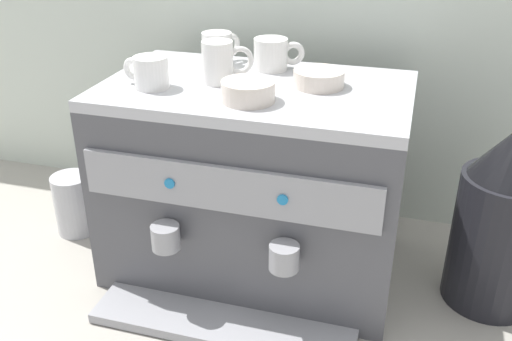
{
  "coord_description": "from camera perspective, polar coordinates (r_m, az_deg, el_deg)",
  "views": [
    {
      "loc": [
        0.31,
        -1.06,
        0.79
      ],
      "look_at": [
        0.0,
        0.0,
        0.24
      ],
      "focal_mm": 40.14,
      "sensor_mm": 36.0,
      "label": 1
    }
  ],
  "objects": [
    {
      "name": "ceramic_cup_1",
      "position": [
        1.25,
        1.71,
        11.52
      ],
      "size": [
        0.11,
        0.07,
        0.07
      ],
      "color": "white",
      "rests_on": "espresso_machine"
    },
    {
      "name": "milk_pitcher",
      "position": [
        1.5,
        -17.56,
        -3.11
      ],
      "size": [
        0.1,
        0.1,
        0.15
      ],
      "primitive_type": "cylinder",
      "color": "#B7B7BC",
      "rests_on": "ground_plane"
    },
    {
      "name": "ground_plane",
      "position": [
        1.36,
        0.0,
        -8.98
      ],
      "size": [
        4.0,
        4.0,
        0.0
      ],
      "primitive_type": "plane",
      "color": "#9E998E"
    },
    {
      "name": "ceramic_cup_3",
      "position": [
        1.16,
        -3.62,
        10.73
      ],
      "size": [
        0.1,
        0.08,
        0.08
      ],
      "color": "white",
      "rests_on": "espresso_machine"
    },
    {
      "name": "espresso_machine",
      "position": [
        1.24,
        -0.06,
        -1.11
      ],
      "size": [
        0.62,
        0.49,
        0.43
      ],
      "color": "#4C4C51",
      "rests_on": "ground_plane"
    },
    {
      "name": "ceramic_cup_0",
      "position": [
        1.28,
        -3.77,
        12.01
      ],
      "size": [
        0.07,
        0.1,
        0.07
      ],
      "color": "white",
      "rests_on": "espresso_machine"
    },
    {
      "name": "ceramic_cup_2",
      "position": [
        1.15,
        -10.55,
        9.62
      ],
      "size": [
        0.1,
        0.07,
        0.06
      ],
      "color": "white",
      "rests_on": "espresso_machine"
    },
    {
      "name": "ceramic_bowl_1",
      "position": [
        1.15,
        6.28,
        9.07
      ],
      "size": [
        0.1,
        0.1,
        0.03
      ],
      "color": "beige",
      "rests_on": "espresso_machine"
    },
    {
      "name": "coffee_grinder",
      "position": [
        1.24,
        23.34,
        -4.6
      ],
      "size": [
        0.19,
        0.19,
        0.4
      ],
      "color": "black",
      "rests_on": "ground_plane"
    },
    {
      "name": "tiled_backsplash_wall",
      "position": [
        1.43,
        3.66,
        16.19
      ],
      "size": [
        2.8,
        0.03,
        1.06
      ],
      "primitive_type": "cube",
      "color": "silver",
      "rests_on": "ground_plane"
    },
    {
      "name": "ceramic_bowl_0",
      "position": [
        1.06,
        -0.79,
        7.86
      ],
      "size": [
        0.1,
        0.1,
        0.04
      ],
      "color": "beige",
      "rests_on": "espresso_machine"
    }
  ]
}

